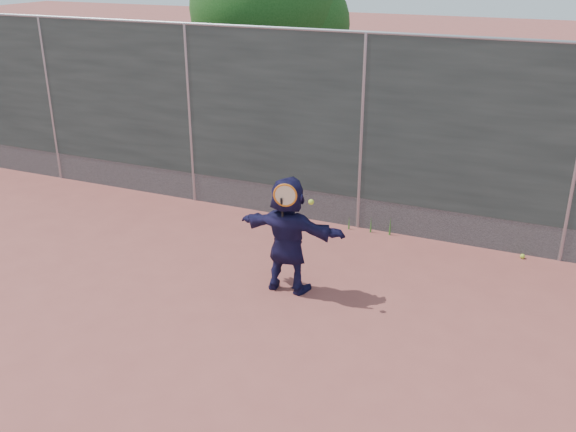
% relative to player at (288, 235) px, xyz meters
% --- Properties ---
extents(ground, '(80.00, 80.00, 0.00)m').
position_rel_player_xyz_m(ground, '(0.22, -1.21, -0.77)').
color(ground, '#9E4C42').
rests_on(ground, ground).
extents(player, '(1.42, 0.47, 1.53)m').
position_rel_player_xyz_m(player, '(0.00, 0.00, 0.00)').
color(player, '#19163D').
rests_on(player, ground).
extents(ball_ground, '(0.07, 0.07, 0.07)m').
position_rel_player_xyz_m(ball_ground, '(2.73, 2.14, -0.73)').
color(ball_ground, '#B4D22E').
rests_on(ball_ground, ground).
extents(fence, '(20.00, 0.06, 3.03)m').
position_rel_player_xyz_m(fence, '(0.22, 2.29, 0.82)').
color(fence, '#38423D').
rests_on(fence, ground).
extents(swing_action, '(0.51, 0.13, 0.51)m').
position_rel_player_xyz_m(swing_action, '(0.08, -0.20, 0.59)').
color(swing_action, orange).
rests_on(swing_action, ground).
extents(tree_left, '(3.15, 3.00, 4.53)m').
position_rel_player_xyz_m(tree_left, '(-2.63, 5.34, 2.17)').
color(tree_left, '#382314').
rests_on(tree_left, ground).
extents(weed_clump, '(0.68, 0.07, 0.30)m').
position_rel_player_xyz_m(weed_clump, '(0.51, 2.17, -0.63)').
color(weed_clump, '#387226').
rests_on(weed_clump, ground).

